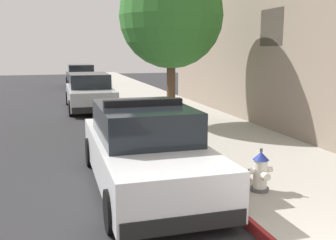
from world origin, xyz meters
name	(u,v)px	position (x,y,z in m)	size (l,w,h in m)	color
ground_plane	(6,139)	(-4.19, 10.00, -0.10)	(29.85, 60.00, 0.20)	#2B2B2D
sidewalk_pavement	(191,123)	(1.81, 10.00, 0.08)	(3.63, 60.00, 0.17)	#ADA89E
curb_painted_edge	(139,126)	(-0.04, 10.00, 0.08)	(0.08, 60.00, 0.17)	maroon
police_cruiser	(144,149)	(-1.10, 4.42, 0.74)	(1.94, 4.84, 1.68)	white
parked_car_silver_ahead	(90,92)	(-1.23, 14.77, 0.74)	(1.94, 4.84, 1.56)	#B2B5BA
parked_car_dark_far	(81,76)	(-0.90, 25.32, 0.74)	(1.94, 4.84, 1.56)	black
fire_hydrant	(261,172)	(0.67, 3.19, 0.52)	(0.44, 0.40, 0.76)	#4C4C51
street_tree	(171,16)	(0.97, 9.62, 3.63)	(3.31, 3.31, 5.13)	brown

